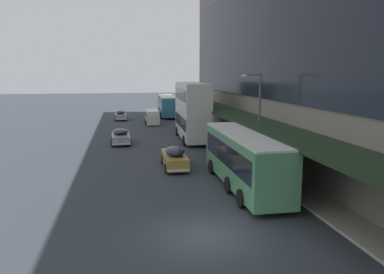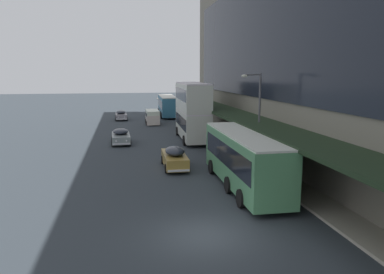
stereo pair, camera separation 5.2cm
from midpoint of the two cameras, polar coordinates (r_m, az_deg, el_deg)
ground at (r=17.11m, az=2.01°, el=-14.81°), size 240.00×240.00×0.00m
transit_bus_kerbside_front at (r=39.66m, az=0.08°, el=4.21°), size 2.98×9.58×6.06m
transit_bus_kerbside_rear at (r=61.76m, az=-3.73°, el=4.93°), size 2.94×10.66×3.36m
transit_bus_kerbside_far at (r=23.33m, az=7.98°, el=-3.06°), size 2.71×10.67×3.46m
sedan_second_mid at (r=38.60m, az=-10.75°, el=0.11°), size 1.98×4.42×1.51m
sedan_far_back at (r=58.27m, az=-10.72°, el=3.30°), size 1.87×4.50×1.42m
sedan_lead_near at (r=28.27m, az=-2.62°, el=-3.12°), size 1.81×4.75×1.66m
vw_van at (r=52.64m, az=-6.03°, el=3.16°), size 1.94×4.57×1.96m
pedestrian_at_kerb at (r=23.36m, az=15.93°, el=-5.33°), size 0.35×0.60×1.86m
street_lamp at (r=27.58m, az=9.94°, el=3.51°), size 1.50×0.28×6.92m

